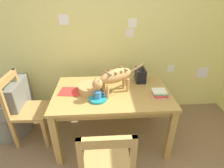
{
  "coord_description": "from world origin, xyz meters",
  "views": [
    {
      "loc": [
        -0.15,
        -0.48,
        1.82
      ],
      "look_at": [
        -0.04,
        1.35,
        0.84
      ],
      "focal_mm": 28.47,
      "sensor_mm": 36.0,
      "label": 1
    }
  ],
  "objects_px": {
    "cat": "(114,77)",
    "book_stack": "(159,93)",
    "toaster": "(140,75)",
    "wooden_chair_near": "(28,110)",
    "wooden_chair_far": "(107,166)",
    "saucer_bowl": "(98,99)",
    "wicker_armchair": "(10,114)",
    "wicker_basket": "(92,88)",
    "magazine": "(70,92)",
    "dining_table": "(112,97)",
    "coffee_mug": "(98,95)"
  },
  "relations": [
    {
      "from": "coffee_mug",
      "to": "book_stack",
      "type": "relative_size",
      "value": 0.67
    },
    {
      "from": "magazine",
      "to": "toaster",
      "type": "distance_m",
      "value": 0.92
    },
    {
      "from": "wooden_chair_far",
      "to": "saucer_bowl",
      "type": "bearing_deg",
      "value": 96.54
    },
    {
      "from": "wooden_chair_far",
      "to": "dining_table",
      "type": "bearing_deg",
      "value": 83.42
    },
    {
      "from": "cat",
      "to": "coffee_mug",
      "type": "bearing_deg",
      "value": 90.52
    },
    {
      "from": "saucer_bowl",
      "to": "toaster",
      "type": "relative_size",
      "value": 1.01
    },
    {
      "from": "cat",
      "to": "book_stack",
      "type": "relative_size",
      "value": 3.61
    },
    {
      "from": "wicker_basket",
      "to": "toaster",
      "type": "height_order",
      "value": "toaster"
    },
    {
      "from": "cat",
      "to": "wooden_chair_far",
      "type": "height_order",
      "value": "cat"
    },
    {
      "from": "dining_table",
      "to": "wicker_armchair",
      "type": "distance_m",
      "value": 1.49
    },
    {
      "from": "saucer_bowl",
      "to": "dining_table",
      "type": "bearing_deg",
      "value": 45.74
    },
    {
      "from": "wooden_chair_near",
      "to": "wooden_chair_far",
      "type": "bearing_deg",
      "value": 49.5
    },
    {
      "from": "saucer_bowl",
      "to": "wooden_chair_near",
      "type": "distance_m",
      "value": 0.98
    },
    {
      "from": "wooden_chair_near",
      "to": "wooden_chair_far",
      "type": "relative_size",
      "value": 1.0
    },
    {
      "from": "saucer_bowl",
      "to": "wicker_basket",
      "type": "distance_m",
      "value": 0.21
    },
    {
      "from": "cat",
      "to": "book_stack",
      "type": "bearing_deg",
      "value": -131.24
    },
    {
      "from": "magazine",
      "to": "wicker_armchair",
      "type": "height_order",
      "value": "wicker_armchair"
    },
    {
      "from": "cat",
      "to": "book_stack",
      "type": "height_order",
      "value": "cat"
    },
    {
      "from": "toaster",
      "to": "wooden_chair_near",
      "type": "distance_m",
      "value": 1.51
    },
    {
      "from": "book_stack",
      "to": "wicker_basket",
      "type": "xyz_separation_m",
      "value": [
        -0.77,
        0.16,
        0.01
      ]
    },
    {
      "from": "saucer_bowl",
      "to": "coffee_mug",
      "type": "height_order",
      "value": "coffee_mug"
    },
    {
      "from": "toaster",
      "to": "wicker_armchair",
      "type": "relative_size",
      "value": 0.26
    },
    {
      "from": "dining_table",
      "to": "coffee_mug",
      "type": "bearing_deg",
      "value": -133.6
    },
    {
      "from": "dining_table",
      "to": "wicker_armchair",
      "type": "relative_size",
      "value": 1.77
    },
    {
      "from": "magazine",
      "to": "wicker_basket",
      "type": "xyz_separation_m",
      "value": [
        0.26,
        -0.01,
        0.04
      ]
    },
    {
      "from": "book_stack",
      "to": "dining_table",
      "type": "bearing_deg",
      "value": 164.76
    },
    {
      "from": "dining_table",
      "to": "coffee_mug",
      "type": "relative_size",
      "value": 11.74
    },
    {
      "from": "saucer_bowl",
      "to": "wooden_chair_far",
      "type": "height_order",
      "value": "wooden_chair_far"
    },
    {
      "from": "dining_table",
      "to": "book_stack",
      "type": "distance_m",
      "value": 0.56
    },
    {
      "from": "wicker_basket",
      "to": "wooden_chair_near",
      "type": "bearing_deg",
      "value": 175.81
    },
    {
      "from": "wicker_basket",
      "to": "toaster",
      "type": "xyz_separation_m",
      "value": [
        0.63,
        0.23,
        0.04
      ]
    },
    {
      "from": "wicker_basket",
      "to": "wooden_chair_far",
      "type": "xyz_separation_m",
      "value": [
        0.15,
        -0.82,
        -0.32
      ]
    },
    {
      "from": "magazine",
      "to": "wicker_basket",
      "type": "distance_m",
      "value": 0.26
    },
    {
      "from": "coffee_mug",
      "to": "toaster",
      "type": "relative_size",
      "value": 0.59
    },
    {
      "from": "book_stack",
      "to": "cat",
      "type": "bearing_deg",
      "value": 170.17
    },
    {
      "from": "saucer_bowl",
      "to": "magazine",
      "type": "relative_size",
      "value": 0.82
    },
    {
      "from": "wooden_chair_near",
      "to": "wicker_basket",
      "type": "bearing_deg",
      "value": 87.51
    },
    {
      "from": "magazine",
      "to": "wicker_armchair",
      "type": "bearing_deg",
      "value": 173.54
    },
    {
      "from": "book_stack",
      "to": "magazine",
      "type": "bearing_deg",
      "value": 170.77
    },
    {
      "from": "saucer_bowl",
      "to": "magazine",
      "type": "bearing_deg",
      "value": 149.92
    },
    {
      "from": "dining_table",
      "to": "toaster",
      "type": "height_order",
      "value": "toaster"
    },
    {
      "from": "cat",
      "to": "magazine",
      "type": "height_order",
      "value": "cat"
    },
    {
      "from": "dining_table",
      "to": "wooden_chair_near",
      "type": "height_order",
      "value": "wooden_chair_near"
    },
    {
      "from": "magazine",
      "to": "book_stack",
      "type": "xyz_separation_m",
      "value": [
        1.03,
        -0.17,
        0.03
      ]
    },
    {
      "from": "saucer_bowl",
      "to": "wicker_basket",
      "type": "height_order",
      "value": "wicker_basket"
    },
    {
      "from": "magazine",
      "to": "wooden_chair_far",
      "type": "relative_size",
      "value": 0.26
    },
    {
      "from": "wicker_basket",
      "to": "wooden_chair_far",
      "type": "distance_m",
      "value": 0.9
    },
    {
      "from": "wooden_chair_near",
      "to": "wooden_chair_far",
      "type": "xyz_separation_m",
      "value": [
        0.97,
        -0.88,
        0.0
      ]
    },
    {
      "from": "toaster",
      "to": "wooden_chair_near",
      "type": "xyz_separation_m",
      "value": [
        -1.46,
        -0.17,
        -0.36
      ]
    },
    {
      "from": "toaster",
      "to": "wooden_chair_near",
      "type": "bearing_deg",
      "value": -173.22
    }
  ]
}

